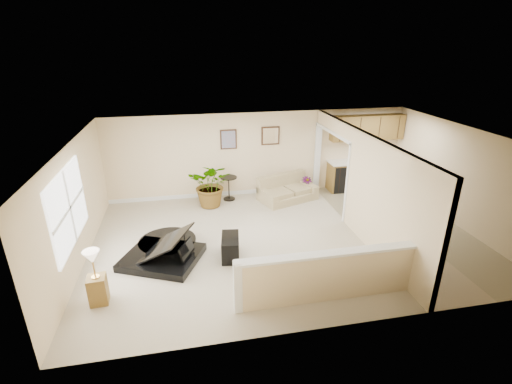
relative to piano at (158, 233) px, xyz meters
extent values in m
plane|color=tan|center=(2.90, 0.25, -0.61)|extent=(9.00, 9.00, 0.00)
cube|color=beige|center=(2.90, 3.25, 0.64)|extent=(9.00, 0.04, 2.50)
cube|color=beige|center=(2.90, -2.75, 0.64)|extent=(9.00, 0.04, 2.50)
cube|color=beige|center=(-1.60, 0.25, 0.64)|extent=(0.04, 6.00, 2.50)
cube|color=beige|center=(7.40, 0.25, 0.64)|extent=(0.04, 6.00, 2.50)
cube|color=white|center=(2.90, 0.25, 1.89)|extent=(9.00, 6.00, 0.04)
cube|color=#9D8A6A|center=(6.05, 0.25, -0.60)|extent=(2.70, 6.00, 0.01)
cube|color=beige|center=(4.70, -0.95, 0.64)|extent=(0.12, 3.60, 2.50)
cube|color=beige|center=(4.70, 2.02, 1.69)|extent=(0.12, 2.35, 0.40)
cube|color=beige|center=(3.05, -2.05, -0.13)|extent=(3.30, 0.12, 0.95)
cube|color=silver|center=(3.05, -2.05, 0.36)|extent=(3.40, 0.22, 0.05)
cube|color=silver|center=(1.40, -2.05, -0.11)|extent=(0.14, 0.14, 1.00)
cube|color=white|center=(-1.58, -0.25, 0.84)|extent=(0.05, 2.15, 1.45)
cube|color=#392214|center=(1.95, 3.22, 1.14)|extent=(0.48, 0.03, 0.58)
cube|color=#965F75|center=(1.95, 3.20, 1.14)|extent=(0.40, 0.01, 0.50)
cube|color=#392214|center=(3.20, 3.22, 1.19)|extent=(0.55, 0.03, 0.55)
cube|color=silver|center=(3.20, 3.20, 1.19)|extent=(0.46, 0.01, 0.46)
cube|color=olive|center=(6.20, 2.95, -0.16)|extent=(2.30, 0.60, 0.90)
cube|color=silver|center=(6.20, 2.95, 0.31)|extent=(2.36, 0.65, 0.04)
cube|color=black|center=(5.40, 2.94, -0.18)|extent=(0.60, 0.60, 0.84)
cube|color=olive|center=(6.20, 3.07, 1.34)|extent=(2.30, 0.35, 0.75)
cube|color=black|center=(0.04, -0.15, 0.21)|extent=(1.94, 1.83, 0.32)
cylinder|color=black|center=(-0.12, 0.43, 0.21)|extent=(1.31, 1.31, 0.32)
cube|color=silver|center=(0.95, -0.15, 0.16)|extent=(0.65, 1.06, 0.02)
cube|color=black|center=(-0.07, -0.04, 0.49)|extent=(1.60, 1.60, 0.71)
cube|color=black|center=(1.50, -0.28, -0.36)|extent=(0.47, 0.78, 0.49)
cube|color=tan|center=(3.59, 2.54, -0.38)|extent=(1.84, 1.41, 0.46)
cube|color=tan|center=(3.59, 2.89, 0.09)|extent=(1.61, 0.74, 0.48)
cube|color=tan|center=(2.87, 2.54, -0.06)|extent=(0.49, 0.93, 0.17)
cube|color=tan|center=(4.30, 2.54, -0.06)|extent=(0.49, 0.93, 0.17)
cylinder|color=black|center=(1.88, 2.90, -0.59)|extent=(0.35, 0.35, 0.03)
cylinder|color=black|center=(1.88, 2.90, -0.25)|extent=(0.04, 0.04, 0.69)
cylinder|color=black|center=(1.88, 2.90, 0.09)|extent=(0.49, 0.49, 0.03)
cylinder|color=black|center=(1.35, 2.53, -0.48)|extent=(0.38, 0.38, 0.26)
imported|color=#1A4D17|center=(1.35, 2.53, 0.05)|extent=(1.45, 1.35, 1.32)
cylinder|color=black|center=(4.23, 2.75, -0.50)|extent=(0.31, 0.31, 0.21)
imported|color=#1A4D17|center=(4.23, 2.75, -0.31)|extent=(0.37, 0.37, 0.59)
cube|color=olive|center=(-1.03, -1.34, -0.34)|extent=(0.34, 0.34, 0.54)
cylinder|color=gold|center=(-1.03, -1.34, -0.06)|extent=(0.14, 0.14, 0.02)
cylinder|color=gold|center=(-1.03, -1.34, 0.12)|extent=(0.03, 0.03, 0.36)
cone|color=#FFE9D0|center=(-1.03, -1.34, 0.35)|extent=(0.29, 0.29, 0.23)
camera|label=1|loc=(0.69, -7.25, 3.79)|focal=26.00mm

